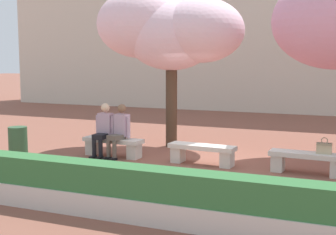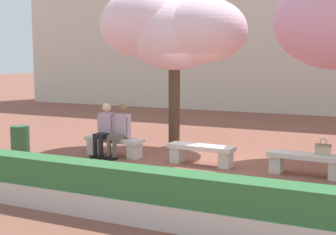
{
  "view_description": "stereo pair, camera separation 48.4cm",
  "coord_description": "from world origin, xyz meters",
  "px_view_note": "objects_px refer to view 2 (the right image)",
  "views": [
    {
      "loc": [
        3.29,
        -9.83,
        2.37
      ],
      "look_at": [
        -0.91,
        0.2,
        1.0
      ],
      "focal_mm": 50.0,
      "sensor_mm": 36.0,
      "label": 1
    },
    {
      "loc": [
        3.73,
        -9.63,
        2.37
      ],
      "look_at": [
        -0.91,
        0.2,
        1.0
      ],
      "focal_mm": 50.0,
      "sensor_mm": 36.0,
      "label": 2
    }
  ],
  "objects_px": {
    "handbag": "(323,149)",
    "cherry_tree_main": "(173,31)",
    "person_seated_left": "(105,127)",
    "trash_bin": "(20,142)",
    "stone_bench_center": "(305,161)",
    "stone_bench_west_end": "(114,144)",
    "stone_bench_near_west": "(201,152)",
    "person_seated_right": "(120,129)"
  },
  "relations": [
    {
      "from": "stone_bench_near_west",
      "to": "person_seated_left",
      "type": "relative_size",
      "value": 1.2
    },
    {
      "from": "handbag",
      "to": "trash_bin",
      "type": "xyz_separation_m",
      "value": [
        -6.78,
        -1.21,
        -0.19
      ]
    },
    {
      "from": "stone_bench_west_end",
      "to": "person_seated_right",
      "type": "bearing_deg",
      "value": -13.84
    },
    {
      "from": "cherry_tree_main",
      "to": "trash_bin",
      "type": "height_order",
      "value": "cherry_tree_main"
    },
    {
      "from": "stone_bench_center",
      "to": "person_seated_right",
      "type": "bearing_deg",
      "value": -179.31
    },
    {
      "from": "person_seated_left",
      "to": "trash_bin",
      "type": "distance_m",
      "value": 2.03
    },
    {
      "from": "stone_bench_west_end",
      "to": "stone_bench_near_west",
      "type": "relative_size",
      "value": 1.0
    },
    {
      "from": "trash_bin",
      "to": "person_seated_left",
      "type": "bearing_deg",
      "value": 34.19
    },
    {
      "from": "cherry_tree_main",
      "to": "person_seated_right",
      "type": "bearing_deg",
      "value": -108.09
    },
    {
      "from": "stone_bench_center",
      "to": "person_seated_right",
      "type": "distance_m",
      "value": 4.37
    },
    {
      "from": "person_seated_left",
      "to": "trash_bin",
      "type": "height_order",
      "value": "person_seated_left"
    },
    {
      "from": "trash_bin",
      "to": "person_seated_right",
      "type": "bearing_deg",
      "value": 28.29
    },
    {
      "from": "person_seated_left",
      "to": "cherry_tree_main",
      "type": "bearing_deg",
      "value": 60.3
    },
    {
      "from": "stone_bench_near_west",
      "to": "person_seated_left",
      "type": "distance_m",
      "value": 2.54
    },
    {
      "from": "stone_bench_near_west",
      "to": "cherry_tree_main",
      "type": "bearing_deg",
      "value": 130.4
    },
    {
      "from": "trash_bin",
      "to": "stone_bench_west_end",
      "type": "bearing_deg",
      "value": 32.06
    },
    {
      "from": "stone_bench_center",
      "to": "person_seated_left",
      "type": "bearing_deg",
      "value": -179.36
    },
    {
      "from": "handbag",
      "to": "cherry_tree_main",
      "type": "height_order",
      "value": "cherry_tree_main"
    },
    {
      "from": "stone_bench_near_west",
      "to": "handbag",
      "type": "relative_size",
      "value": 4.57
    },
    {
      "from": "person_seated_left",
      "to": "handbag",
      "type": "bearing_deg",
      "value": 0.86
    },
    {
      "from": "stone_bench_near_west",
      "to": "trash_bin",
      "type": "bearing_deg",
      "value": -164.16
    },
    {
      "from": "stone_bench_near_west",
      "to": "cherry_tree_main",
      "type": "distance_m",
      "value": 3.63
    },
    {
      "from": "stone_bench_center",
      "to": "cherry_tree_main",
      "type": "height_order",
      "value": "cherry_tree_main"
    },
    {
      "from": "person_seated_right",
      "to": "trash_bin",
      "type": "bearing_deg",
      "value": -151.71
    },
    {
      "from": "handbag",
      "to": "cherry_tree_main",
      "type": "relative_size",
      "value": 0.08
    },
    {
      "from": "handbag",
      "to": "trash_bin",
      "type": "relative_size",
      "value": 0.43
    },
    {
      "from": "handbag",
      "to": "stone_bench_near_west",
      "type": "bearing_deg",
      "value": -179.48
    },
    {
      "from": "cherry_tree_main",
      "to": "trash_bin",
      "type": "relative_size",
      "value": 5.39
    },
    {
      "from": "cherry_tree_main",
      "to": "handbag",
      "type": "bearing_deg",
      "value": -22.8
    },
    {
      "from": "stone_bench_near_west",
      "to": "person_seated_left",
      "type": "xyz_separation_m",
      "value": [
        -2.51,
        -0.05,
        0.4
      ]
    },
    {
      "from": "stone_bench_center",
      "to": "handbag",
      "type": "distance_m",
      "value": 0.43
    },
    {
      "from": "stone_bench_west_end",
      "to": "cherry_tree_main",
      "type": "xyz_separation_m",
      "value": [
        0.8,
        1.74,
        2.81
      ]
    },
    {
      "from": "stone_bench_center",
      "to": "stone_bench_near_west",
      "type": "bearing_deg",
      "value": 180.0
    },
    {
      "from": "handbag",
      "to": "trash_bin",
      "type": "bearing_deg",
      "value": -169.9
    },
    {
      "from": "stone_bench_west_end",
      "to": "person_seated_left",
      "type": "xyz_separation_m",
      "value": [
        -0.23,
        -0.05,
        0.4
      ]
    },
    {
      "from": "stone_bench_west_end",
      "to": "trash_bin",
      "type": "relative_size",
      "value": 1.99
    },
    {
      "from": "stone_bench_near_west",
      "to": "trash_bin",
      "type": "height_order",
      "value": "trash_bin"
    },
    {
      "from": "stone_bench_west_end",
      "to": "handbag",
      "type": "distance_m",
      "value": 4.9
    },
    {
      "from": "stone_bench_near_west",
      "to": "cherry_tree_main",
      "type": "xyz_separation_m",
      "value": [
        -1.48,
        1.74,
        2.81
      ]
    },
    {
      "from": "stone_bench_west_end",
      "to": "person_seated_left",
      "type": "distance_m",
      "value": 0.47
    },
    {
      "from": "person_seated_right",
      "to": "handbag",
      "type": "bearing_deg",
      "value": 0.93
    },
    {
      "from": "stone_bench_center",
      "to": "trash_bin",
      "type": "relative_size",
      "value": 1.99
    }
  ]
}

